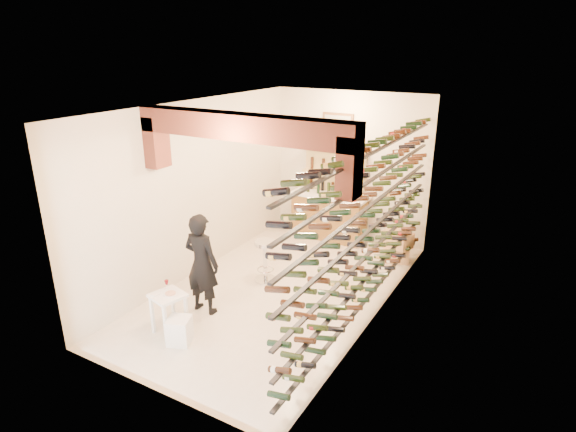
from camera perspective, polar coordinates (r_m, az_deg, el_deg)
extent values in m
plane|color=beige|center=(8.52, -1.01, -8.85)|extent=(6.00, 6.00, 0.00)
cube|color=beige|center=(10.47, 7.39, 5.91)|extent=(3.50, 0.02, 3.20)
cube|color=beige|center=(5.71, -16.79, -6.95)|extent=(3.50, 0.02, 3.20)
cube|color=beige|center=(8.86, -10.87, 3.16)|extent=(0.02, 6.00, 3.20)
cube|color=beige|center=(7.19, 10.99, -0.80)|extent=(0.02, 6.00, 3.20)
cube|color=#974635|center=(7.53, -1.16, 13.04)|extent=(3.50, 6.00, 0.02)
cube|color=#A14C38|center=(6.72, -5.60, 10.58)|extent=(3.50, 0.35, 0.36)
cube|color=#A14C38|center=(7.83, -15.43, 8.53)|extent=(0.24, 0.35, 0.80)
cube|color=#A14C38|center=(6.02, 7.39, 5.83)|extent=(0.24, 0.35, 0.80)
cube|color=black|center=(7.81, 9.22, -9.91)|extent=(0.06, 5.70, 0.03)
cube|color=black|center=(7.62, 9.38, -7.30)|extent=(0.06, 5.70, 0.03)
cube|color=black|center=(7.45, 9.55, -4.56)|extent=(0.06, 5.70, 0.03)
cube|color=black|center=(7.29, 9.73, -1.69)|extent=(0.06, 5.70, 0.03)
cube|color=black|center=(7.16, 9.91, 1.29)|extent=(0.06, 5.70, 0.03)
cube|color=black|center=(7.04, 10.10, 4.38)|extent=(0.06, 5.70, 0.03)
cube|color=black|center=(6.95, 10.30, 7.56)|extent=(0.06, 5.70, 0.03)
cube|color=olive|center=(10.60, 4.90, -0.15)|extent=(1.60, 0.55, 0.96)
cube|color=white|center=(10.44, 4.98, 2.46)|extent=(1.70, 0.62, 0.05)
cube|color=tan|center=(10.67, 5.60, 2.91)|extent=(1.40, 0.10, 2.00)
cube|color=tan|center=(10.75, 5.28, -0.03)|extent=(1.40, 0.28, 0.04)
cube|color=tan|center=(10.60, 5.36, 2.51)|extent=(1.40, 0.28, 0.04)
cube|color=tan|center=(10.46, 5.45, 5.13)|extent=(1.40, 0.28, 0.04)
cube|color=tan|center=(10.34, 5.54, 7.81)|extent=(1.40, 0.28, 0.04)
cube|color=brown|center=(10.39, 5.98, 10.65)|extent=(0.70, 0.04, 0.55)
cube|color=#99998C|center=(10.36, 5.92, 10.63)|extent=(0.60, 0.01, 0.45)
cube|color=white|center=(7.29, -14.19, -9.21)|extent=(0.55, 0.55, 0.04)
cube|color=white|center=(7.51, -15.91, -11.30)|extent=(0.04, 0.04, 0.60)
cube|color=white|center=(7.24, -14.44, -12.42)|extent=(0.04, 0.04, 0.60)
cube|color=white|center=(7.66, -13.55, -10.41)|extent=(0.04, 0.04, 0.60)
cube|color=white|center=(7.39, -12.03, -11.47)|extent=(0.04, 0.04, 0.60)
cylinder|color=white|center=(7.26, -13.87, -9.06)|extent=(0.21, 0.21, 0.01)
cylinder|color=#BF7266|center=(7.25, -13.88, -8.95)|extent=(0.15, 0.15, 0.02)
cube|color=white|center=(7.31, -15.66, -9.01)|extent=(0.11, 0.11, 0.01)
cylinder|color=white|center=(7.44, -14.25, -8.39)|extent=(0.06, 0.06, 0.00)
cylinder|color=white|center=(7.42, -14.28, -8.11)|extent=(0.01, 0.01, 0.08)
cone|color=#630810|center=(7.39, -14.32, -7.70)|extent=(0.06, 0.06, 0.07)
cube|color=white|center=(7.25, -12.84, -13.22)|extent=(0.41, 0.41, 0.40)
imported|color=black|center=(7.66, -10.27, -5.65)|extent=(0.61, 0.41, 1.67)
cylinder|color=silver|center=(8.85, -2.70, -7.59)|extent=(0.40, 0.40, 0.03)
cylinder|color=silver|center=(8.69, -2.74, -5.51)|extent=(0.08, 0.08, 0.70)
cylinder|color=silver|center=(8.54, -2.78, -3.25)|extent=(0.38, 0.38, 0.07)
torus|color=silver|center=(8.76, -2.72, -6.40)|extent=(0.31, 0.31, 0.02)
cube|color=tan|center=(9.78, 12.78, -4.43)|extent=(0.59, 0.49, 0.31)
cube|color=tan|center=(9.66, 12.92, -2.75)|extent=(0.63, 0.52, 0.32)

